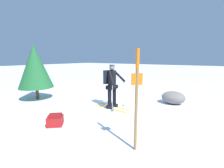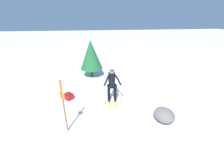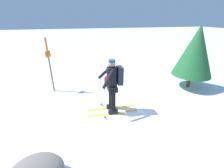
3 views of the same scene
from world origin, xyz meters
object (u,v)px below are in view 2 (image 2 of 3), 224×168
Objects in this scene: dropped_backpack at (69,96)px; trail_marker at (63,102)px; rock_boulder at (164,115)px; pine_tree at (91,55)px; skier at (112,83)px.

dropped_backpack is 0.27× the size of trail_marker.
trail_marker is 2.19× the size of rock_boulder.
dropped_backpack is at bearing 5.68° from trail_marker.
trail_marker is at bearing 169.77° from pine_tree.
skier is 0.66× the size of pine_tree.
pine_tree is at bearing 27.90° from rock_boulder.
skier is at bearing -164.99° from pine_tree.
skier is at bearing 45.94° from rock_boulder.
rock_boulder is at bearing -88.44° from trail_marker.
pine_tree is (3.25, -1.29, 1.44)m from dropped_backpack.
skier is 2.89m from trail_marker.
skier is at bearing -101.47° from dropped_backpack.
trail_marker is (-2.04, 2.03, 0.30)m from skier.
trail_marker is (-2.50, -0.25, 1.13)m from dropped_backpack.
skier reaches higher than rock_boulder.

